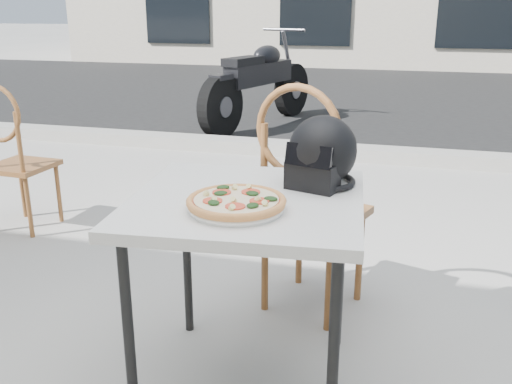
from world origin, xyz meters
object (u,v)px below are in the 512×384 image
(plate, at_px, (236,208))
(cafe_chair_main, at_px, (307,190))
(motorcycle, at_px, (260,84))
(helmet, at_px, (321,155))
(pizza, at_px, (236,201))
(cafe_table_main, at_px, (247,215))
(cafe_chair_side, at_px, (11,150))

(plate, height_order, cafe_chair_main, cafe_chair_main)
(plate, height_order, motorcycle, motorcycle)
(helmet, bearing_deg, pizza, -105.41)
(cafe_table_main, relative_size, pizza, 2.18)
(cafe_table_main, bearing_deg, motorcycle, 104.61)
(plate, relative_size, pizza, 0.99)
(cafe_chair_main, xyz_separation_m, cafe_chair_side, (-1.91, 0.51, -0.07))
(pizza, distance_m, cafe_chair_main, 0.74)
(helmet, bearing_deg, cafe_chair_main, 122.93)
(cafe_chair_main, relative_size, motorcycle, 0.49)
(cafe_table_main, relative_size, plate, 2.21)
(helmet, distance_m, motorcycle, 4.77)
(pizza, height_order, cafe_chair_main, cafe_chair_main)
(cafe_table_main, height_order, pizza, pizza)
(cafe_table_main, distance_m, cafe_chair_main, 0.59)
(motorcycle, bearing_deg, cafe_table_main, -58.08)
(plate, height_order, cafe_chair_side, cafe_chair_side)
(pizza, bearing_deg, cafe_chair_main, 82.26)
(cafe_chair_main, bearing_deg, helmet, 124.43)
(helmet, height_order, cafe_chair_main, cafe_chair_main)
(pizza, bearing_deg, plate, -121.61)
(cafe_chair_main, distance_m, cafe_chair_side, 1.98)
(cafe_table_main, xyz_separation_m, cafe_chair_main, (0.10, 0.58, -0.08))
(cafe_table_main, distance_m, helmet, 0.35)
(cafe_table_main, relative_size, cafe_chair_side, 0.91)
(helmet, xyz_separation_m, cafe_chair_side, (-2.02, 0.89, -0.33))
(cafe_chair_side, xyz_separation_m, motorcycle, (0.57, 3.64, -0.04))
(plate, bearing_deg, cafe_chair_side, 145.84)
(pizza, relative_size, cafe_chair_side, 0.42)
(plate, bearing_deg, motorcycle, 104.28)
(motorcycle, bearing_deg, cafe_chair_side, -81.66)
(motorcycle, bearing_deg, cafe_chair_main, -54.85)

